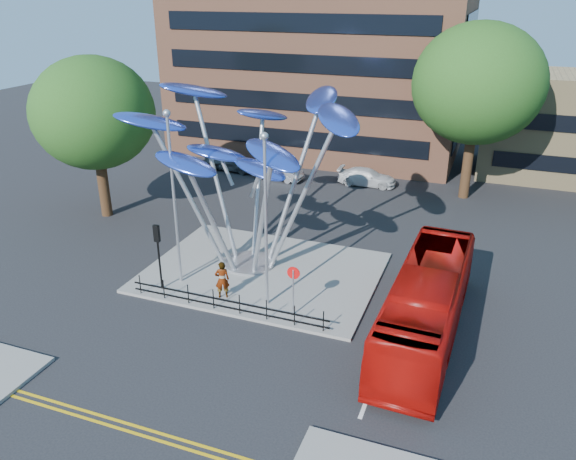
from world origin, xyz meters
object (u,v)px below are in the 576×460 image
at_px(no_entry_sign_island, 293,283).
at_px(parked_car_left, 231,161).
at_px(parked_car_right, 367,177).
at_px(tree_right, 478,84).
at_px(tree_left, 93,113).
at_px(street_lamp_right, 266,207).
at_px(red_bus, 427,304).
at_px(pedestrian, 222,280).
at_px(street_lamp_left, 173,185).
at_px(parked_car_mid, 278,171).
at_px(leaf_sculpture, 246,142).
at_px(traffic_light_island, 158,244).

xyz_separation_m(no_entry_sign_island, parked_car_left, (-12.59, 19.41, -1.05)).
bearing_deg(parked_car_right, tree_right, -92.45).
bearing_deg(tree_left, street_lamp_right, -25.77).
xyz_separation_m(tree_right, red_bus, (-0.16, -18.83, -6.45)).
bearing_deg(red_bus, parked_car_left, 136.36).
bearing_deg(pedestrian, street_lamp_left, -42.33).
xyz_separation_m(tree_right, tree_left, (-22.00, -12.00, -1.24)).
distance_m(tree_left, parked_car_left, 13.79).
distance_m(parked_car_left, parked_car_mid, 4.59).
distance_m(red_bus, pedestrian, 9.61).
distance_m(leaf_sculpture, red_bus, 11.76).
bearing_deg(parked_car_left, pedestrian, -151.22).
bearing_deg(pedestrian, parked_car_mid, -104.63).
xyz_separation_m(tree_right, parked_car_left, (-18.59, -0.08, -7.27)).
distance_m(no_entry_sign_island, parked_car_right, 19.70).
relative_size(tree_left, parked_car_left, 2.29).
height_order(tree_right, street_lamp_right, tree_right).
xyz_separation_m(street_lamp_right, traffic_light_island, (-5.50, -0.50, -2.48)).
distance_m(street_lamp_left, parked_car_right, 19.95).
bearing_deg(tree_right, street_lamp_right, -111.54).
bearing_deg(street_lamp_right, traffic_light_island, -174.81).
bearing_deg(parked_car_left, no_entry_sign_island, -143.06).
relative_size(red_bus, parked_car_left, 2.54).
bearing_deg(street_lamp_right, tree_right, 68.46).
relative_size(red_bus, parked_car_mid, 2.81).
height_order(street_lamp_right, traffic_light_island, street_lamp_right).
distance_m(red_bus, parked_car_right, 20.25).
distance_m(leaf_sculpture, parked_car_mid, 16.14).
bearing_deg(tree_left, parked_car_right, 39.35).
bearing_deg(pedestrian, tree_left, -58.48).
xyz_separation_m(leaf_sculpture, no_entry_sign_island, (4.07, -4.16, -5.06)).
bearing_deg(street_lamp_left, red_bus, -1.54).
bearing_deg(street_lamp_left, tree_right, 55.95).
relative_size(street_lamp_right, red_bus, 0.73).
height_order(traffic_light_island, parked_car_mid, traffic_light_island).
xyz_separation_m(tree_left, parked_car_left, (3.41, 11.92, -6.03)).
distance_m(tree_right, street_lamp_left, 22.49).
relative_size(parked_car_left, parked_car_right, 1.02).
distance_m(tree_right, parked_car_left, 19.96).
relative_size(leaf_sculpture, no_entry_sign_island, 5.19).
relative_size(tree_right, parked_car_left, 2.69).
height_order(tree_left, red_bus, tree_left).
relative_size(tree_right, parked_car_right, 2.74).
relative_size(street_lamp_right, traffic_light_island, 2.42).
bearing_deg(tree_left, no_entry_sign_island, -25.07).
bearing_deg(parked_car_mid, street_lamp_right, -154.09).
distance_m(leaf_sculpture, traffic_light_island, 6.65).
bearing_deg(leaf_sculpture, tree_right, 56.69).
bearing_deg(no_entry_sign_island, pedestrian, 175.70).
height_order(no_entry_sign_island, pedestrian, no_entry_sign_island).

